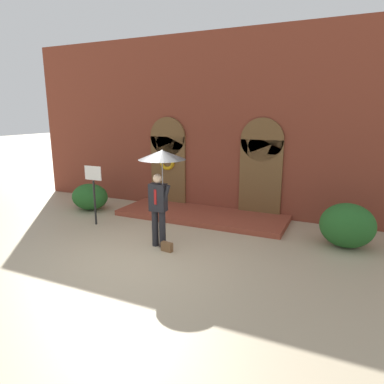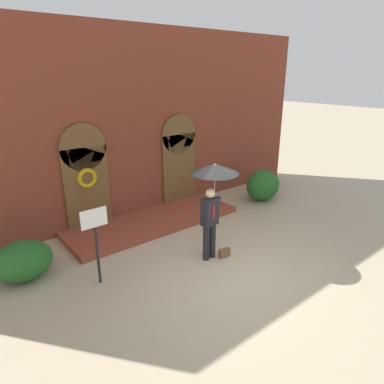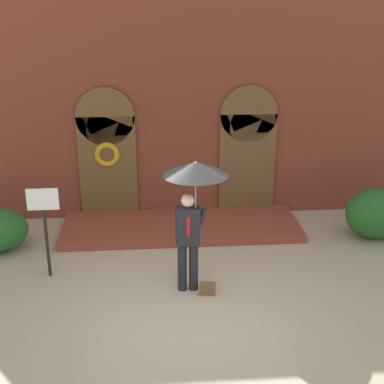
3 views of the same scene
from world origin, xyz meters
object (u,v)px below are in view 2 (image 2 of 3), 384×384
(sign_post, at_px, (95,234))
(shrub_left, at_px, (23,261))
(shrub_right, at_px, (263,185))
(person_with_umbrella, at_px, (214,183))
(handbag, at_px, (224,253))

(sign_post, relative_size, shrub_left, 1.39)
(shrub_right, bearing_deg, person_with_umbrella, -155.35)
(handbag, bearing_deg, person_with_umbrella, 147.40)
(person_with_umbrella, distance_m, sign_post, 2.82)
(person_with_umbrella, distance_m, shrub_left, 4.53)
(sign_post, height_order, shrub_right, sign_post)
(shrub_left, height_order, shrub_right, shrub_right)
(person_with_umbrella, xyz_separation_m, sign_post, (-2.62, 0.70, -0.75))
(shrub_left, bearing_deg, person_with_umbrella, -26.09)
(person_with_umbrella, distance_m, handbag, 1.83)
(shrub_left, relative_size, shrub_right, 0.97)
(person_with_umbrella, distance_m, shrub_right, 4.66)
(handbag, relative_size, shrub_right, 0.22)
(handbag, relative_size, shrub_left, 0.23)
(sign_post, distance_m, shrub_left, 1.85)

